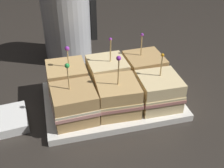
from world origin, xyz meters
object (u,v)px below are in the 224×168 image
sandwich_front_right (159,91)px  kettle_steel (67,24)px  sandwich_front_left (74,104)px  sandwich_back_right (144,70)px  sandwich_front_center (118,97)px  sandwich_back_center (107,74)px  sandwich_back_left (67,80)px  napkin_stack (5,121)px  serving_platter (112,100)px

sandwich_front_right → kettle_steel: bearing=117.6°
sandwich_front_left → sandwich_back_right: size_ratio=0.99×
sandwich_front_center → sandwich_back_center: (-0.00, 0.11, 0.00)m
sandwich_front_center → sandwich_back_left: (-0.12, 0.11, 0.00)m
sandwich_back_center → sandwich_back_right: (0.11, -0.00, -0.00)m
sandwich_front_left → sandwich_back_center: size_ratio=0.96×
sandwich_back_center → sandwich_back_right: bearing=-0.5°
napkin_stack → sandwich_back_right: bearing=10.6°
serving_platter → sandwich_back_left: sandwich_back_left is taller
sandwich_back_center → kettle_steel: 0.27m
napkin_stack → sandwich_front_right: bearing=-5.5°
sandwich_front_right → sandwich_front_center: bearing=178.2°
sandwich_front_center → sandwich_front_left: bearing=-179.0°
kettle_steel → sandwich_front_left: bearing=-94.9°
sandwich_back_center → sandwich_back_left: bearing=-179.7°
sandwich_back_left → sandwich_back_center: sandwich_back_center is taller
serving_platter → kettle_steel: 0.33m
sandwich_front_center → sandwich_back_center: sandwich_front_center is taller
sandwich_back_left → sandwich_back_center: size_ratio=0.93×
sandwich_front_right → serving_platter: bearing=152.7°
serving_platter → sandwich_back_center: size_ratio=2.32×
sandwich_front_right → kettle_steel: kettle_steel is taller
sandwich_back_left → napkin_stack: bearing=-156.3°
serving_platter → sandwich_front_center: 0.07m
serving_platter → sandwich_front_right: (0.11, -0.06, 0.05)m
sandwich_back_right → napkin_stack: 0.40m
sandwich_front_right → sandwich_back_left: (-0.22, 0.11, 0.00)m
sandwich_front_center → napkin_stack: 0.29m
sandwich_back_right → kettle_steel: kettle_steel is taller
sandwich_front_center → sandwich_back_left: 0.16m
sandwich_front_center → napkin_stack: size_ratio=1.38×
sandwich_back_right → sandwich_front_right: bearing=-89.8°
sandwich_front_center → napkin_stack: (-0.28, 0.03, -0.05)m
sandwich_front_center → kettle_steel: bearing=102.7°
sandwich_front_right → napkin_stack: size_ratio=1.25×
serving_platter → sandwich_back_left: (-0.11, 0.05, 0.05)m
sandwich_back_left → sandwich_front_center: bearing=-43.1°
sandwich_front_center → kettle_steel: size_ratio=0.60×
serving_platter → sandwich_front_left: bearing=-153.1°
sandwich_front_center → sandwich_back_right: size_ratio=1.05×
serving_platter → napkin_stack: bearing=-176.1°
sandwich_back_right → napkin_stack: size_ratio=1.31×
sandwich_front_right → sandwich_back_left: bearing=153.6°
sandwich_back_right → serving_platter: bearing=-153.9°
sandwich_back_left → sandwich_back_right: size_ratio=0.95×
sandwich_front_center → kettle_steel: kettle_steel is taller
sandwich_front_center → napkin_stack: sandwich_front_center is taller
sandwich_front_center → sandwich_front_right: size_ratio=1.10×
sandwich_front_center → sandwich_back_left: bearing=136.9°
napkin_stack → sandwich_front_center: bearing=-6.9°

